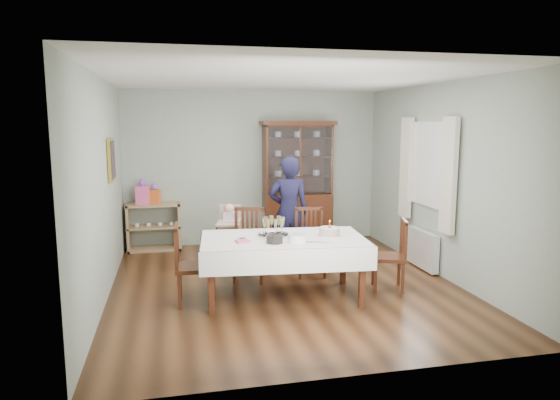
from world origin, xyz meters
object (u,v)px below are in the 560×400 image
object	(u,v)px
sideboard	(154,227)
gift_bag_pink	(143,193)
birthday_cake	(330,232)
dining_table	(283,267)
high_chair	(230,243)
woman	(289,211)
gift_bag_orange	(155,195)
chair_far_right	(310,255)
chair_end_left	(193,280)
china_cabinet	(298,181)
champagne_tray	(273,230)
chair_far_left	(249,259)
chair_end_right	(389,268)

from	to	relation	value
sideboard	gift_bag_pink	size ratio (longest dim) A/B	2.15
sideboard	birthday_cake	distance (m)	3.59
dining_table	high_chair	bearing A→B (deg)	109.35
woman	gift_bag_orange	bearing A→B (deg)	-26.82
chair_far_right	gift_bag_pink	world-z (taller)	gift_bag_pink
chair_far_right	chair_end_left	world-z (taller)	chair_end_left
china_cabinet	gift_bag_orange	xyz separation A→B (m)	(-2.47, 0.00, -0.17)
woman	birthday_cake	size ratio (longest dim) A/B	5.68
champagne_tray	chair_end_left	bearing A→B (deg)	-175.05
champagne_tray	chair_far_left	bearing A→B (deg)	106.65
sideboard	woman	size ratio (longest dim) A/B	0.54
china_cabinet	chair_end_right	xyz separation A→B (m)	(0.54, -2.71, -0.85)
high_chair	gift_bag_pink	bearing A→B (deg)	148.86
china_cabinet	champagne_tray	world-z (taller)	china_cabinet
chair_far_left	woman	xyz separation A→B (m)	(0.69, 0.56, 0.54)
chair_end_left	high_chair	size ratio (longest dim) A/B	0.99
dining_table	gift_bag_orange	xyz separation A→B (m)	(-1.59, 2.74, 0.57)
birthday_cake	dining_table	bearing A→B (deg)	175.20
chair_end_right	woman	bearing A→B (deg)	-125.64
china_cabinet	sideboard	xyz separation A→B (m)	(-2.50, 0.02, -0.72)
sideboard	birthday_cake	bearing A→B (deg)	-51.92
chair_far_left	sideboard	bearing A→B (deg)	137.91
champagne_tray	gift_bag_orange	size ratio (longest dim) A/B	1.14
china_cabinet	chair_far_right	size ratio (longest dim) A/B	2.30
chair_end_left	birthday_cake	world-z (taller)	chair_end_left
dining_table	woman	xyz separation A→B (m)	(0.39, 1.38, 0.44)
birthday_cake	gift_bag_orange	size ratio (longest dim) A/B	0.86
dining_table	gift_bag_orange	size ratio (longest dim) A/B	6.16
chair_far_left	champagne_tray	xyz separation A→B (m)	(0.21, -0.69, 0.54)
china_cabinet	chair_far_right	xyz separation A→B (m)	(-0.29, -1.89, -0.84)
gift_bag_pink	sideboard	bearing A→B (deg)	7.01
dining_table	champagne_tray	world-z (taller)	champagne_tray
dining_table	china_cabinet	distance (m)	2.97
dining_table	gift_bag_pink	world-z (taller)	gift_bag_pink
chair_far_right	gift_bag_orange	size ratio (longest dim) A/B	2.78
chair_far_right	dining_table	bearing A→B (deg)	-117.60
birthday_cake	chair_far_right	bearing A→B (deg)	89.22
china_cabinet	high_chair	bearing A→B (deg)	-135.77
chair_far_left	chair_end_left	distance (m)	1.11
champagne_tray	china_cabinet	bearing A→B (deg)	69.65
chair_end_right	woman	world-z (taller)	woman
sideboard	china_cabinet	bearing A→B (deg)	-0.49
chair_end_right	gift_bag_orange	world-z (taller)	gift_bag_orange
sideboard	chair_end_right	distance (m)	4.09
champagne_tray	gift_bag_orange	world-z (taller)	gift_bag_orange
dining_table	chair_end_right	distance (m)	1.42
sideboard	chair_end_left	size ratio (longest dim) A/B	0.93
birthday_cake	gift_bag_pink	distance (m)	3.66
chair_far_right	champagne_tray	size ratio (longest dim) A/B	2.45
chair_far_left	chair_end_right	world-z (taller)	chair_far_left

